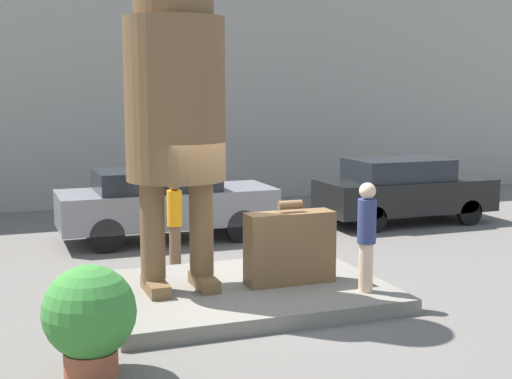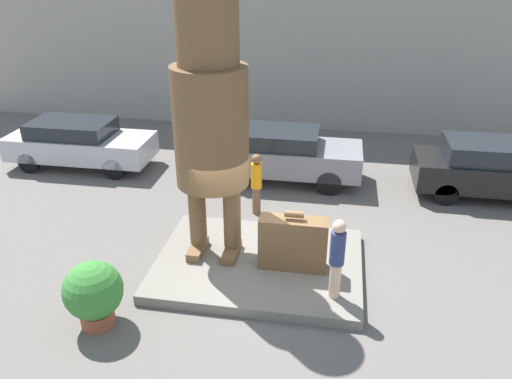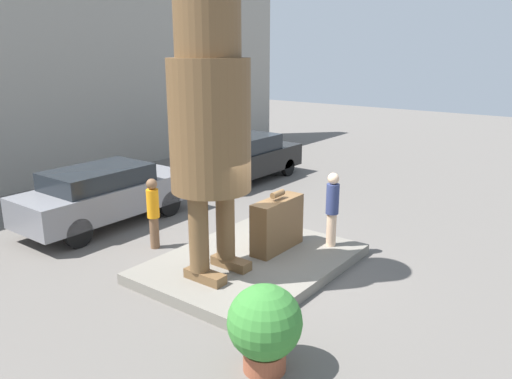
# 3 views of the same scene
# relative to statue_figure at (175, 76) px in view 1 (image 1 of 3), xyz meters

# --- Properties ---
(ground_plane) EXTENTS (60.00, 60.00, 0.00)m
(ground_plane) POSITION_rel_statue_figure_xyz_m (1.00, -0.19, -3.47)
(ground_plane) COLOR #605B56
(pedestal) EXTENTS (4.41, 3.31, 0.22)m
(pedestal) POSITION_rel_statue_figure_xyz_m (1.00, -0.19, -3.36)
(pedestal) COLOR slate
(pedestal) RESTS_ON ground_plane
(building_backdrop) EXTENTS (28.00, 0.60, 7.31)m
(building_backdrop) POSITION_rel_statue_figure_xyz_m (1.00, 9.68, 0.18)
(building_backdrop) COLOR gray
(building_backdrop) RESTS_ON ground_plane
(statue_figure) EXTENTS (1.50, 1.50, 5.56)m
(statue_figure) POSITION_rel_statue_figure_xyz_m (0.00, 0.00, 0.00)
(statue_figure) COLOR brown
(statue_figure) RESTS_ON pedestal
(giant_suitcase) EXTENTS (1.42, 0.45, 1.33)m
(giant_suitcase) POSITION_rel_statue_figure_xyz_m (1.74, -0.32, -2.67)
(giant_suitcase) COLOR brown
(giant_suitcase) RESTS_ON pedestal
(tourist) EXTENTS (0.28, 0.28, 1.68)m
(tourist) POSITION_rel_statue_figure_xyz_m (2.64, -1.17, -2.33)
(tourist) COLOR beige
(tourist) RESTS_ON pedestal
(parked_car_grey) EXTENTS (4.64, 1.76, 1.57)m
(parked_car_grey) POSITION_rel_statue_figure_xyz_m (0.86, 4.53, -2.62)
(parked_car_grey) COLOR gray
(parked_car_grey) RESTS_ON ground_plane
(parked_car_black) EXTENTS (4.26, 1.75, 1.60)m
(parked_car_black) POSITION_rel_statue_figure_xyz_m (6.78, 4.43, -2.64)
(parked_car_black) COLOR black
(parked_car_black) RESTS_ON ground_plane
(planter_pot) EXTENTS (1.08, 1.08, 1.31)m
(planter_pot) POSITION_rel_statue_figure_xyz_m (-1.65, -2.45, -2.76)
(planter_pot) COLOR brown
(planter_pot) RESTS_ON ground_plane
(worker_hivis) EXTENTS (0.28, 0.28, 1.67)m
(worker_hivis) POSITION_rel_statue_figure_xyz_m (0.52, 2.30, -2.56)
(worker_hivis) COLOR brown
(worker_hivis) RESTS_ON ground_plane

